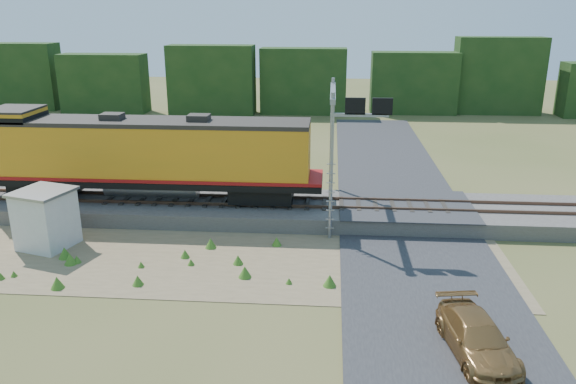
# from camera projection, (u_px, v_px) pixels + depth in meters

# --- Properties ---
(ground) EXTENTS (140.00, 140.00, 0.00)m
(ground) POSITION_uv_depth(u_px,v_px,m) (261.00, 264.00, 24.70)
(ground) COLOR #475123
(ground) RESTS_ON ground
(ballast) EXTENTS (70.00, 5.00, 0.80)m
(ballast) POSITION_uv_depth(u_px,v_px,m) (274.00, 210.00, 30.27)
(ballast) COLOR slate
(ballast) RESTS_ON ground
(rails) EXTENTS (70.00, 1.54, 0.16)m
(rails) POSITION_uv_depth(u_px,v_px,m) (274.00, 201.00, 30.12)
(rails) COLOR brown
(rails) RESTS_ON ballast
(dirt_shoulder) EXTENTS (26.00, 8.00, 0.03)m
(dirt_shoulder) POSITION_uv_depth(u_px,v_px,m) (218.00, 258.00, 25.32)
(dirt_shoulder) COLOR #8C7754
(dirt_shoulder) RESTS_ON ground
(road) EXTENTS (7.00, 66.00, 0.86)m
(road) POSITION_uv_depth(u_px,v_px,m) (419.00, 261.00, 24.86)
(road) COLOR #38383A
(road) RESTS_ON ground
(tree_line_north) EXTENTS (130.00, 3.00, 6.50)m
(tree_line_north) POSITION_uv_depth(u_px,v_px,m) (304.00, 84.00, 59.76)
(tree_line_north) COLOR #183714
(tree_line_north) RESTS_ON ground
(weed_clumps) EXTENTS (15.00, 6.20, 0.56)m
(weed_clumps) POSITION_uv_depth(u_px,v_px,m) (183.00, 261.00, 25.06)
(weed_clumps) COLOR #417521
(weed_clumps) RESTS_ON ground
(locomotive) EXTENTS (18.44, 2.81, 4.76)m
(locomotive) POSITION_uv_depth(u_px,v_px,m) (145.00, 155.00, 29.87)
(locomotive) COLOR black
(locomotive) RESTS_ON rails
(shed) EXTENTS (2.90, 2.90, 2.78)m
(shed) POSITION_uv_depth(u_px,v_px,m) (46.00, 218.00, 26.13)
(shed) COLOR silver
(shed) RESTS_ON ground
(signal_gantry) EXTENTS (2.82, 6.20, 7.13)m
(signal_gantry) POSITION_uv_depth(u_px,v_px,m) (340.00, 122.00, 27.85)
(signal_gantry) COLOR gray
(signal_gantry) RESTS_ON ground
(car) EXTENTS (2.33, 4.46, 1.24)m
(car) POSITION_uv_depth(u_px,v_px,m) (477.00, 338.00, 18.06)
(car) COLOR olive
(car) RESTS_ON ground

